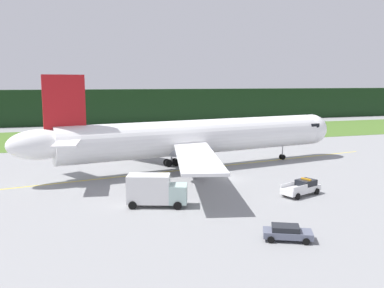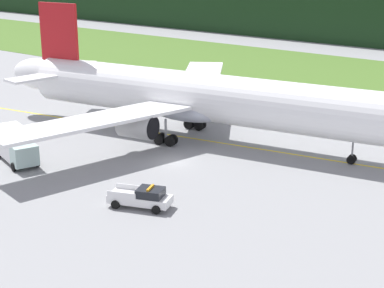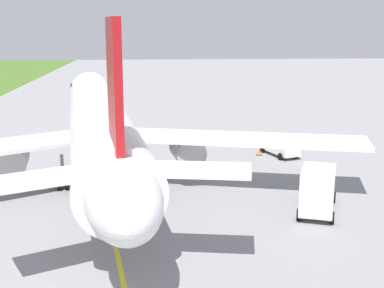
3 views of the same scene
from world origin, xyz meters
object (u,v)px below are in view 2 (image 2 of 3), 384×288
(airliner, at_px, (202,98))
(catering_truck, at_px, (16,145))
(ops_pickup_truck, at_px, (142,197))
(apron_cone, at_px, (159,196))

(airliner, bearing_deg, catering_truck, -121.62)
(ops_pickup_truck, relative_size, apron_cone, 7.94)
(catering_truck, bearing_deg, apron_cone, 3.41)
(ops_pickup_truck, height_order, catering_truck, catering_truck)
(airliner, height_order, apron_cone, airliner)
(ops_pickup_truck, xyz_separation_m, apron_cone, (0.05, 2.13, -0.55))
(catering_truck, height_order, apron_cone, catering_truck)
(catering_truck, distance_m, apron_cone, 18.03)
(airliner, relative_size, catering_truck, 7.80)
(airliner, height_order, catering_truck, airliner)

